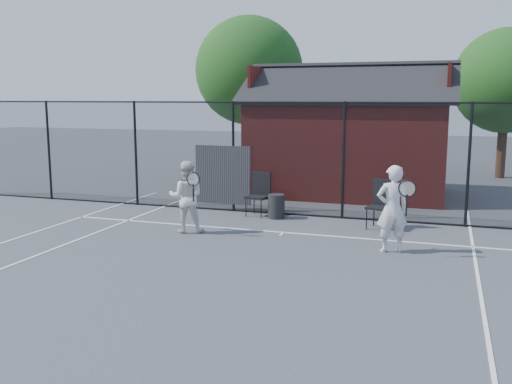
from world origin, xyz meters
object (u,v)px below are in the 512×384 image
(waste_bin, at_px, (276,206))
(chair_right, at_px, (380,205))
(player_front, at_px, (392,209))
(chair_left, at_px, (258,195))
(clubhouse, at_px, (350,144))
(player_back, at_px, (186,197))

(waste_bin, bearing_deg, chair_right, -8.32)
(player_front, bearing_deg, waste_bin, 142.80)
(chair_right, xyz_separation_m, waste_bin, (-2.67, 0.39, -0.26))
(chair_left, bearing_deg, player_front, -24.26)
(player_front, height_order, chair_right, player_front)
(clubhouse, bearing_deg, player_front, -73.76)
(player_front, bearing_deg, player_back, 176.98)
(chair_left, distance_m, chair_right, 3.26)
(clubhouse, xyz_separation_m, chair_right, (1.55, -4.90, -1.04))
(chair_right, relative_size, waste_bin, 1.83)
(clubhouse, height_order, chair_right, clubhouse)
(clubhouse, distance_m, chair_right, 5.24)
(clubhouse, bearing_deg, chair_right, -72.49)
(chair_right, bearing_deg, clubhouse, 122.23)
(clubhouse, relative_size, waste_bin, 10.39)
(chair_left, xyz_separation_m, waste_bin, (0.55, -0.11, -0.25))
(waste_bin, bearing_deg, clubhouse, 76.00)
(player_back, distance_m, waste_bin, 2.68)
(chair_left, height_order, waste_bin, chair_left)
(player_front, distance_m, chair_left, 4.45)
(player_back, relative_size, waste_bin, 2.66)
(clubhouse, bearing_deg, player_back, -111.85)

